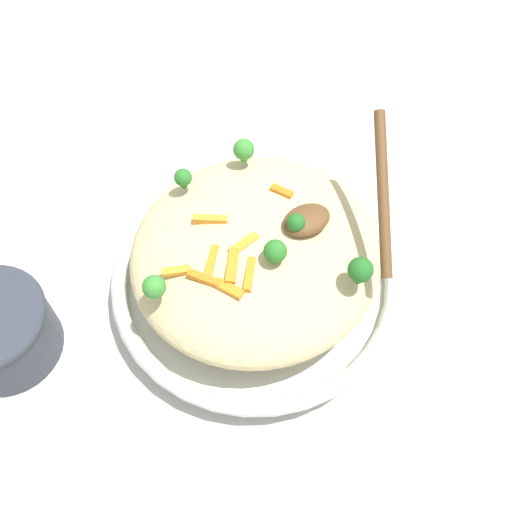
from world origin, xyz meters
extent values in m
plane|color=beige|center=(0.00, 0.00, 0.00)|extent=(2.40, 2.40, 0.00)
cylinder|color=silver|center=(0.00, 0.00, 0.01)|extent=(0.33, 0.33, 0.02)
torus|color=silver|center=(0.00, 0.00, 0.03)|extent=(0.36, 0.36, 0.02)
torus|color=black|center=(0.00, 0.00, 0.04)|extent=(0.35, 0.35, 0.00)
ellipsoid|color=#DBC689|center=(0.00, 0.00, 0.08)|extent=(0.29, 0.28, 0.09)
cube|color=orange|center=(0.06, 0.05, 0.12)|extent=(0.03, 0.03, 0.01)
cube|color=orange|center=(0.02, 0.01, 0.13)|extent=(0.04, 0.02, 0.01)
cube|color=orange|center=(0.06, 0.01, 0.12)|extent=(0.03, 0.04, 0.01)
cube|color=orange|center=(0.04, 0.03, 0.13)|extent=(0.03, 0.04, 0.01)
cube|color=orange|center=(0.04, -0.04, 0.13)|extent=(0.04, 0.03, 0.01)
cube|color=orange|center=(-0.05, -0.04, 0.12)|extent=(0.02, 0.03, 0.01)
cube|color=orange|center=(0.10, 0.00, 0.12)|extent=(0.03, 0.02, 0.01)
cube|color=orange|center=(0.03, 0.04, 0.12)|extent=(0.03, 0.04, 0.01)
cube|color=orange|center=(0.08, 0.02, 0.12)|extent=(0.03, 0.03, 0.01)
cylinder|color=#205B1C|center=(-0.04, 0.02, 0.13)|extent=(0.01, 0.01, 0.01)
sphere|color=#236B23|center=(-0.04, 0.02, 0.14)|extent=(0.02, 0.02, 0.02)
cylinder|color=#377928|center=(-0.04, -0.10, 0.12)|extent=(0.01, 0.01, 0.01)
sphere|color=#3D8E33|center=(-0.04, -0.10, 0.14)|extent=(0.03, 0.03, 0.03)
cylinder|color=#377928|center=(0.13, 0.01, 0.12)|extent=(0.01, 0.01, 0.01)
sphere|color=#3D8E33|center=(0.13, 0.01, 0.14)|extent=(0.02, 0.02, 0.02)
cylinder|color=#296820|center=(0.04, -0.10, 0.12)|extent=(0.01, 0.01, 0.01)
sphere|color=#2D7A28|center=(0.04, -0.10, 0.14)|extent=(0.02, 0.02, 0.02)
cylinder|color=#205B1C|center=(-0.07, 0.10, 0.13)|extent=(0.01, 0.01, 0.01)
sphere|color=#236B23|center=(-0.07, 0.10, 0.14)|extent=(0.03, 0.03, 0.03)
cylinder|color=#296820|center=(0.00, 0.04, 0.13)|extent=(0.01, 0.01, 0.01)
sphere|color=#2D7A28|center=(0.00, 0.04, 0.14)|extent=(0.03, 0.03, 0.03)
ellipsoid|color=brown|center=(-0.05, 0.02, 0.13)|extent=(0.06, 0.04, 0.02)
cylinder|color=brown|center=(-0.12, 0.05, 0.17)|extent=(0.08, 0.15, 0.10)
camera|label=1|loc=(0.18, 0.32, 0.65)|focal=40.82mm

